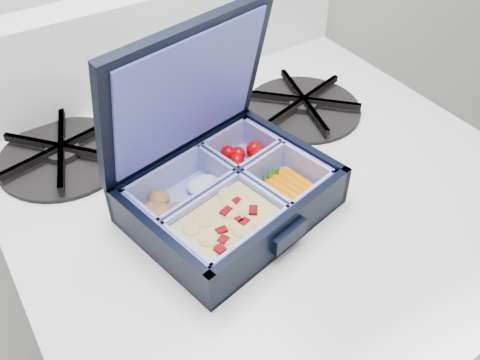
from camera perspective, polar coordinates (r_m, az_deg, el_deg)
stove at (r=1.07m, az=1.71°, el=-19.25°), size 0.65×0.65×0.98m
bento_box at (r=0.61m, az=-1.07°, el=-1.74°), size 0.26×0.22×0.06m
burner_grate at (r=0.80m, az=7.11°, el=8.59°), size 0.22×0.22×0.03m
burner_grate_rear at (r=0.74m, az=-19.26°, el=2.94°), size 0.21×0.21×0.02m
fork at (r=0.73m, az=-5.19°, el=4.42°), size 0.09×0.18×0.01m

